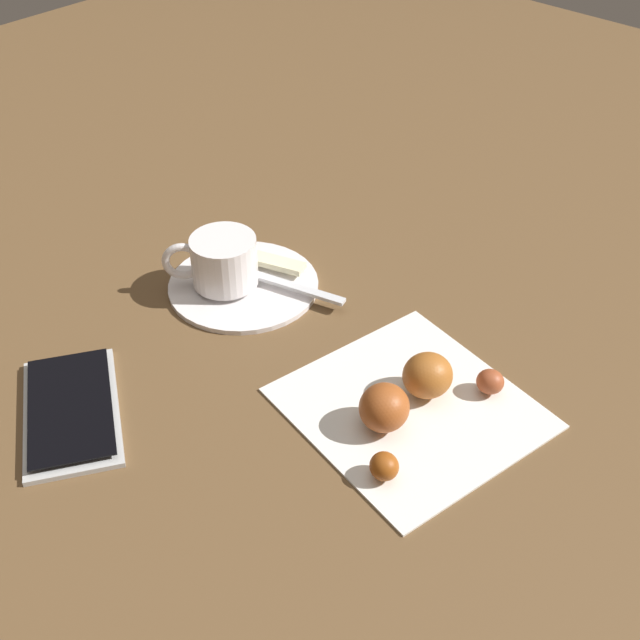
{
  "coord_description": "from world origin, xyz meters",
  "views": [
    {
      "loc": [
        -0.38,
        0.42,
        0.48
      ],
      "look_at": [
        -0.01,
        0.01,
        0.03
      ],
      "focal_mm": 46.59,
      "sensor_mm": 36.0,
      "label": 1
    }
  ],
  "objects": [
    {
      "name": "cell_phone",
      "position": [
        0.08,
        0.21,
        0.01
      ],
      "size": [
        0.15,
        0.13,
        0.01
      ],
      "color": "#BBBCBA",
      "rests_on": "ground"
    },
    {
      "name": "sugar_packet",
      "position": [
        0.1,
        -0.04,
        0.01
      ],
      "size": [
        0.07,
        0.04,
        0.01
      ],
      "primitive_type": "cube",
      "rotation": [
        0.0,
        0.0,
        6.62
      ],
      "color": "beige",
      "rests_on": "saucer"
    },
    {
      "name": "croissant",
      "position": [
        -0.12,
        0.03,
        0.02
      ],
      "size": [
        0.08,
        0.16,
        0.04
      ],
      "color": "#984627",
      "rests_on": "napkin"
    },
    {
      "name": "espresso_cup",
      "position": [
        0.11,
        0.01,
        0.03
      ],
      "size": [
        0.07,
        0.08,
        0.05
      ],
      "color": "white",
      "rests_on": "saucer"
    },
    {
      "name": "napkin",
      "position": [
        -0.12,
        0.02,
        0.0
      ],
      "size": [
        0.21,
        0.2,
        0.0
      ],
      "primitive_type": "cube",
      "rotation": [
        0.0,
        0.0,
        -0.19
      ],
      "color": "white",
      "rests_on": "ground"
    },
    {
      "name": "ground_plane",
      "position": [
        0.0,
        0.0,
        0.0
      ],
      "size": [
        1.8,
        1.8,
        0.0
      ],
      "primitive_type": "plane",
      "color": "brown"
    },
    {
      "name": "saucer",
      "position": [
        0.1,
        -0.0,
        0.0
      ],
      "size": [
        0.14,
        0.14,
        0.01
      ],
      "primitive_type": "cylinder",
      "color": "white",
      "rests_on": "ground"
    },
    {
      "name": "teaspoon",
      "position": [
        0.09,
        -0.01,
        0.01
      ],
      "size": [
        0.14,
        0.05,
        0.01
      ],
      "color": "silver",
      "rests_on": "saucer"
    }
  ]
}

